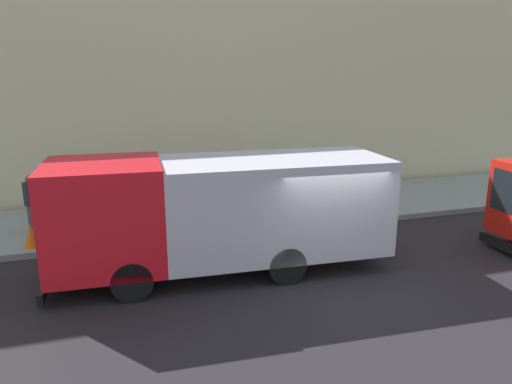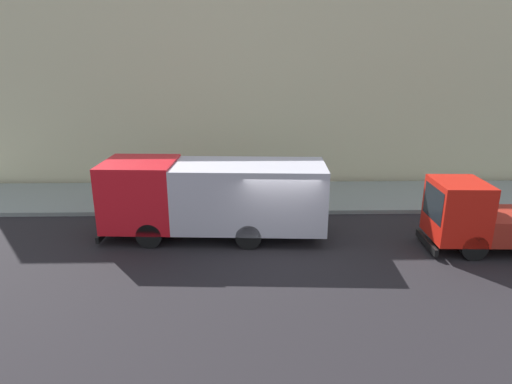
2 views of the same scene
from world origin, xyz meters
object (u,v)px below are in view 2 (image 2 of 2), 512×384
small_flatbed_truck (492,219)px  pedestrian_standing (115,180)px  pedestrian_walking (144,184)px  traffic_cone_orange (110,201)px  large_utility_truck (213,195)px

small_flatbed_truck → pedestrian_standing: bearing=71.8°
pedestrian_walking → traffic_cone_orange: pedestrian_walking is taller
pedestrian_walking → traffic_cone_orange: (-0.50, 1.32, -0.59)m
large_utility_truck → pedestrian_walking: size_ratio=4.73×
large_utility_truck → pedestrian_walking: bearing=49.0°
traffic_cone_orange → small_flatbed_truck: bearing=-105.8°
pedestrian_standing → traffic_cone_orange: 1.38m
pedestrian_walking → small_flatbed_truck: bearing=127.3°
pedestrian_walking → traffic_cone_orange: size_ratio=2.75×
small_flatbed_truck → pedestrian_standing: size_ratio=3.14×
large_utility_truck → small_flatbed_truck: 9.52m
traffic_cone_orange → large_utility_truck: bearing=-119.6°
large_utility_truck → pedestrian_standing: size_ratio=4.78×
small_flatbed_truck → traffic_cone_orange: 14.48m
pedestrian_walking → traffic_cone_orange: 1.53m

